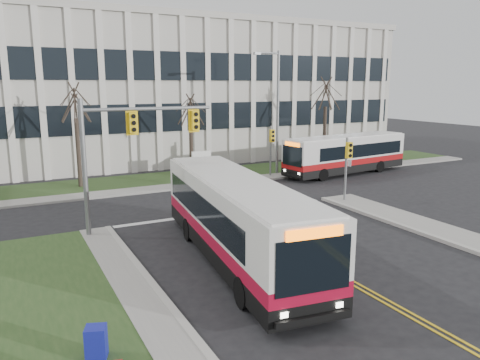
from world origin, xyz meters
name	(u,v)px	position (x,y,z in m)	size (l,w,h in m)	color
ground	(315,262)	(0.00, 0.00, 0.00)	(120.00, 120.00, 0.00)	black
sidewalk_cross	(246,179)	(5.00, 15.20, 0.07)	(44.00, 1.60, 0.14)	#9E9B93
building_lawn	(229,173)	(5.00, 18.00, 0.06)	(44.00, 5.00, 0.12)	#29451D
office_building	(175,92)	(5.00, 30.00, 6.00)	(40.00, 16.00, 12.00)	#B7B2A9
mast_arm_signal	(122,142)	(-5.62, 7.16, 4.26)	(6.11, 0.38, 6.20)	slate
signal_pole_near	(347,160)	(7.20, 6.90, 2.50)	(0.34, 0.39, 3.80)	slate
signal_pole_far	(271,144)	(7.20, 15.40, 2.50)	(0.34, 0.39, 3.80)	slate
streetlight	(276,106)	(8.03, 16.20, 5.19)	(2.15, 0.25, 9.20)	slate
directory_sign	(201,162)	(2.50, 17.50, 1.17)	(1.50, 0.12, 2.00)	slate
tree_left	(75,104)	(-6.00, 18.00, 5.51)	(1.80, 1.80, 7.70)	#42352B
tree_mid	(190,111)	(2.00, 18.20, 4.88)	(1.80, 1.80, 6.82)	#42352B
tree_right	(326,95)	(14.00, 18.00, 5.91)	(1.80, 1.80, 8.25)	#42352B
bus_main	(237,221)	(-2.61, 1.61, 1.60)	(2.60, 12.00, 3.20)	silver
bus_cross	(346,155)	(13.05, 14.00, 1.44)	(2.35, 10.83, 2.89)	silver
newspaper_box_blue	(96,345)	(-8.82, -2.93, 0.47)	(0.50, 0.45, 0.95)	navy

